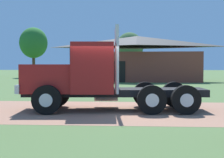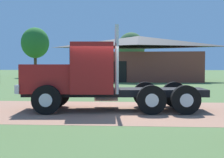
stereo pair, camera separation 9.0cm
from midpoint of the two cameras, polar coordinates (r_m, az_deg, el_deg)
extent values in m
plane|color=#4E6A39|center=(12.76, -1.24, -5.68)|extent=(200.00, 200.00, 0.00)
cube|color=#9E6F57|center=(12.76, -1.24, -5.66)|extent=(120.00, 6.24, 0.01)
cube|color=black|center=(12.88, 0.35, -2.33)|extent=(7.24, 1.98, 0.28)
cube|color=maroon|center=(13.08, -11.17, 0.13)|extent=(2.06, 2.10, 1.11)
cube|color=silver|center=(13.34, -15.44, -1.48)|extent=(0.31, 2.16, 0.32)
cube|color=maroon|center=(12.85, -3.46, 1.98)|extent=(1.74, 2.35, 1.94)
cube|color=#2D3D4C|center=(12.93, -7.09, 3.69)|extent=(0.17, 1.87, 0.85)
cylinder|color=silver|center=(11.94, 0.69, 3.50)|extent=(0.14, 0.14, 2.59)
cylinder|color=silver|center=(13.72, 0.59, 3.38)|extent=(0.14, 0.14, 2.59)
cylinder|color=silver|center=(13.88, -1.23, -2.88)|extent=(1.03, 0.59, 0.52)
cylinder|color=black|center=(12.02, -11.72, -3.64)|extent=(1.10, 0.37, 1.08)
cylinder|color=silver|center=(11.87, -11.87, -3.72)|extent=(0.49, 0.07, 0.49)
cylinder|color=black|center=(14.22, -9.90, -2.68)|extent=(1.10, 0.37, 1.08)
cylinder|color=silver|center=(14.37, -9.79, -2.62)|extent=(0.49, 0.07, 0.49)
cylinder|color=black|center=(12.08, 12.75, -3.62)|extent=(1.10, 0.37, 1.08)
cylinder|color=silver|center=(11.92, 12.92, -3.70)|extent=(0.49, 0.07, 0.49)
cylinder|color=black|center=(14.27, 10.74, -2.67)|extent=(1.10, 0.37, 1.08)
cylinder|color=silver|center=(14.42, 10.62, -2.61)|extent=(0.49, 0.07, 0.49)
cylinder|color=black|center=(11.86, 6.84, -3.69)|extent=(1.10, 0.37, 1.08)
cylinder|color=silver|center=(11.71, 6.93, -3.77)|extent=(0.49, 0.07, 0.49)
cylinder|color=black|center=(14.08, 5.73, -2.70)|extent=(1.10, 0.37, 1.08)
cylinder|color=silver|center=(14.24, 5.67, -2.64)|extent=(0.49, 0.07, 0.49)
cube|color=brown|center=(36.02, 4.37, 2.15)|extent=(13.71, 6.38, 3.18)
pyramid|color=#353535|center=(36.11, 4.39, 6.64)|extent=(14.40, 6.70, 1.24)
cube|color=black|center=(33.16, 0.73, 1.28)|extent=(1.80, 0.12, 2.20)
cylinder|color=#513823|center=(48.41, -13.76, 2.32)|extent=(0.44, 0.44, 3.41)
ellipsoid|color=#296E29|center=(48.51, -13.80, 6.25)|extent=(4.06, 4.06, 4.46)
cylinder|color=#513823|center=(50.88, 3.06, 2.08)|extent=(0.44, 0.44, 2.85)
ellipsoid|color=#365C32|center=(50.95, 3.07, 5.62)|extent=(4.29, 4.29, 4.72)
camera|label=1|loc=(0.04, -90.19, -0.01)|focal=51.58mm
camera|label=2|loc=(0.04, 89.81, 0.01)|focal=51.58mm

